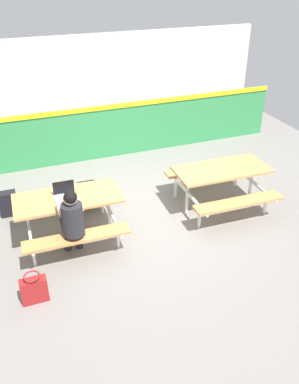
{
  "coord_description": "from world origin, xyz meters",
  "views": [
    {
      "loc": [
        -2.03,
        -5.51,
        3.92
      ],
      "look_at": [
        0.0,
        -0.19,
        0.55
      ],
      "focal_mm": 37.83,
      "sensor_mm": 36.0,
      "label": 1
    }
  ],
  "objects_px": {
    "picnic_table_right": "(221,177)",
    "student_nearer": "(72,219)",
    "picnic_table_left": "(69,206)",
    "satchel_spare": "(87,194)",
    "backpack_dark": "(8,204)",
    "tote_bag_bright": "(34,290)",
    "laptop_silver": "(65,194)"
  },
  "relations": [
    {
      "from": "student_nearer",
      "to": "satchel_spare",
      "type": "height_order",
      "value": "student_nearer"
    },
    {
      "from": "backpack_dark",
      "to": "laptop_silver",
      "type": "bearing_deg",
      "value": -49.24
    },
    {
      "from": "picnic_table_right",
      "to": "student_nearer",
      "type": "height_order",
      "value": "student_nearer"
    },
    {
      "from": "picnic_table_left",
      "to": "student_nearer",
      "type": "relative_size",
      "value": 1.36
    },
    {
      "from": "laptop_silver",
      "to": "picnic_table_right",
      "type": "bearing_deg",
      "value": -0.91
    },
    {
      "from": "backpack_dark",
      "to": "tote_bag_bright",
      "type": "distance_m",
      "value": 2.24
    },
    {
      "from": "backpack_dark",
      "to": "student_nearer",
      "type": "bearing_deg",
      "value": -62.21
    },
    {
      "from": "laptop_silver",
      "to": "backpack_dark",
      "type": "height_order",
      "value": "laptop_silver"
    },
    {
      "from": "backpack_dark",
      "to": "satchel_spare",
      "type": "bearing_deg",
      "value": -6.79
    },
    {
      "from": "picnic_table_right",
      "to": "student_nearer",
      "type": "xyz_separation_m",
      "value": [
        -2.7,
        -0.55,
        0.14
      ]
    },
    {
      "from": "picnic_table_left",
      "to": "tote_bag_bright",
      "type": "height_order",
      "value": "picnic_table_left"
    },
    {
      "from": "laptop_silver",
      "to": "tote_bag_bright",
      "type": "distance_m",
      "value": 1.55
    },
    {
      "from": "picnic_table_right",
      "to": "picnic_table_left",
      "type": "bearing_deg",
      "value": 179.9
    },
    {
      "from": "student_nearer",
      "to": "backpack_dark",
      "type": "relative_size",
      "value": 2.74
    },
    {
      "from": "picnic_table_right",
      "to": "backpack_dark",
      "type": "height_order",
      "value": "picnic_table_right"
    },
    {
      "from": "backpack_dark",
      "to": "satchel_spare",
      "type": "height_order",
      "value": "same"
    },
    {
      "from": "picnic_table_left",
      "to": "satchel_spare",
      "type": "xyz_separation_m",
      "value": [
        0.46,
        0.86,
        -0.36
      ]
    },
    {
      "from": "laptop_silver",
      "to": "backpack_dark",
      "type": "xyz_separation_m",
      "value": [
        -0.85,
        0.98,
        -0.57
      ]
    },
    {
      "from": "student_nearer",
      "to": "backpack_dark",
      "type": "distance_m",
      "value": 1.85
    },
    {
      "from": "student_nearer",
      "to": "satchel_spare",
      "type": "distance_m",
      "value": 1.58
    },
    {
      "from": "tote_bag_bright",
      "to": "backpack_dark",
      "type": "bearing_deg",
      "value": 93.99
    },
    {
      "from": "student_nearer",
      "to": "laptop_silver",
      "type": "height_order",
      "value": "student_nearer"
    },
    {
      "from": "backpack_dark",
      "to": "satchel_spare",
      "type": "relative_size",
      "value": 1.0
    },
    {
      "from": "laptop_silver",
      "to": "tote_bag_bright",
      "type": "height_order",
      "value": "laptop_silver"
    },
    {
      "from": "tote_bag_bright",
      "to": "satchel_spare",
      "type": "distance_m",
      "value": 2.39
    },
    {
      "from": "student_nearer",
      "to": "tote_bag_bright",
      "type": "relative_size",
      "value": 2.81
    },
    {
      "from": "picnic_table_left",
      "to": "backpack_dark",
      "type": "distance_m",
      "value": 1.39
    },
    {
      "from": "picnic_table_left",
      "to": "student_nearer",
      "type": "xyz_separation_m",
      "value": [
        -0.05,
        -0.56,
        0.14
      ]
    },
    {
      "from": "backpack_dark",
      "to": "picnic_table_right",
      "type": "bearing_deg",
      "value": -16.19
    },
    {
      "from": "laptop_silver",
      "to": "tote_bag_bright",
      "type": "xyz_separation_m",
      "value": [
        -0.69,
        -1.25,
        -0.59
      ]
    },
    {
      "from": "satchel_spare",
      "to": "backpack_dark",
      "type": "bearing_deg",
      "value": 173.21
    },
    {
      "from": "laptop_silver",
      "to": "satchel_spare",
      "type": "bearing_deg",
      "value": 59.08
    }
  ]
}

